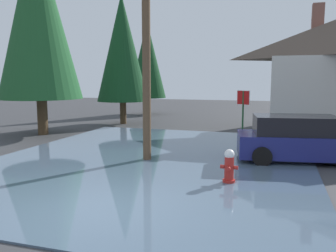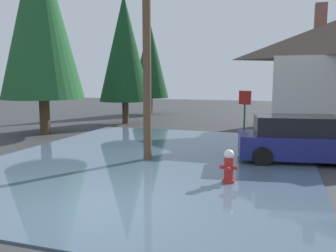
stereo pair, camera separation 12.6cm
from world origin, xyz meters
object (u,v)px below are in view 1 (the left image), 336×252
pine_tree_mid_left (147,60)px  utility_pole (146,15)px  pine_tree_tall_left (122,48)px  pine_tree_short_left (38,14)px  parked_car (302,140)px  stop_sign_far (243,105)px  fire_hydrant (229,167)px

pine_tree_mid_left → utility_pole: bearing=-69.5°
pine_tree_tall_left → pine_tree_short_left: bearing=-112.0°
parked_car → pine_tree_mid_left: size_ratio=0.65×
pine_tree_tall_left → pine_tree_short_left: pine_tree_short_left is taller
pine_tree_mid_left → pine_tree_short_left: (-1.43, -11.35, 1.67)m
utility_pole → stop_sign_far: bearing=63.2°
stop_sign_far → pine_tree_short_left: pine_tree_short_left is taller
stop_sign_far → pine_tree_short_left: bearing=-170.7°
utility_pole → pine_tree_tall_left: size_ratio=1.19×
stop_sign_far → pine_tree_short_left: (-9.82, -1.60, 4.36)m
stop_sign_far → pine_tree_tall_left: bearing=155.2°
stop_sign_far → pine_tree_tall_left: pine_tree_tall_left is taller
pine_tree_tall_left → pine_tree_short_left: 5.73m
stop_sign_far → pine_tree_mid_left: (-8.39, 9.74, 2.69)m
fire_hydrant → stop_sign_far: bearing=92.6°
utility_pole → pine_tree_mid_left: size_ratio=1.29×
fire_hydrant → stop_sign_far: stop_sign_far is taller
fire_hydrant → pine_tree_tall_left: 14.19m
fire_hydrant → parked_car: 3.95m
fire_hydrant → stop_sign_far: 7.42m
pine_tree_tall_left → pine_tree_short_left: size_ratio=0.78×
stop_sign_far → parked_car: (2.37, -3.95, -0.86)m
fire_hydrant → parked_car: bearing=58.9°
fire_hydrant → utility_pole: utility_pole is taller
pine_tree_short_left → utility_pole: bearing=-28.3°
parked_car → utility_pole: bearing=-164.0°
stop_sign_far → parked_car: bearing=-59.0°
pine_tree_tall_left → parked_car: bearing=-36.7°
fire_hydrant → parked_car: size_ratio=0.20×
parked_car → pine_tree_tall_left: 13.19m
parked_car → pine_tree_tall_left: size_ratio=0.60×
fire_hydrant → pine_tree_short_left: pine_tree_short_left is taller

